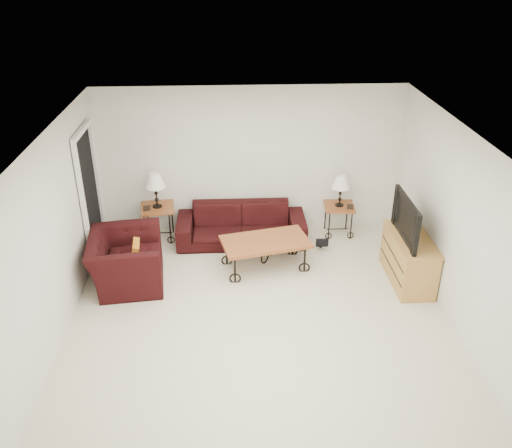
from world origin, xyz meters
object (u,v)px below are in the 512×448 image
(side_table_left, at_px, (159,223))
(backpack, at_px, (321,238))
(lamp_left, at_px, (156,190))
(coffee_table, at_px, (265,254))
(television, at_px, (413,219))
(lamp_right, at_px, (340,191))
(side_table_right, at_px, (338,220))
(armchair, at_px, (126,260))
(tv_stand, at_px, (408,259))
(sofa, at_px, (241,225))

(side_table_left, distance_m, backpack, 2.72)
(lamp_left, bearing_deg, coffee_table, -31.25)
(television, bearing_deg, lamp_right, -153.84)
(side_table_right, relative_size, lamp_left, 0.91)
(side_table_right, xyz_separation_m, coffee_table, (-1.32, -1.04, -0.03))
(armchair, bearing_deg, tv_stand, -98.43)
(sofa, height_order, coffee_table, sofa)
(lamp_right, distance_m, backpack, 0.86)
(coffee_table, bearing_deg, armchair, -171.74)
(coffee_table, bearing_deg, lamp_right, 38.38)
(tv_stand, bearing_deg, lamp_right, 116.78)
(tv_stand, bearing_deg, side_table_right, 116.78)
(sofa, distance_m, tv_stand, 2.74)
(television, bearing_deg, backpack, -132.47)
(sofa, height_order, side_table_left, sofa)
(armchair, relative_size, backpack, 2.93)
(backpack, bearing_deg, side_table_right, 35.00)
(side_table_right, height_order, coffee_table, side_table_right)
(side_table_left, height_order, coffee_table, side_table_left)
(side_table_right, relative_size, television, 0.51)
(tv_stand, bearing_deg, lamp_left, 158.59)
(side_table_right, height_order, television, television)
(side_table_right, bearing_deg, side_table_left, 180.00)
(lamp_left, bearing_deg, backpack, -10.25)
(armchair, height_order, television, television)
(sofa, xyz_separation_m, lamp_right, (1.66, 0.18, 0.50))
(armchair, bearing_deg, coffee_table, -88.14)
(lamp_left, height_order, television, television)
(lamp_right, bearing_deg, sofa, -173.80)
(side_table_left, distance_m, tv_stand, 4.07)
(side_table_right, bearing_deg, coffee_table, -141.62)
(lamp_left, height_order, backpack, lamp_left)
(lamp_right, distance_m, tv_stand, 1.72)
(side_table_right, height_order, backpack, side_table_right)
(backpack, bearing_deg, tv_stand, -59.90)
(side_table_right, height_order, tv_stand, tv_stand)
(coffee_table, relative_size, tv_stand, 1.09)
(sofa, relative_size, armchair, 1.83)
(sofa, xyz_separation_m, television, (2.39, -1.30, 0.71))
(armchair, bearing_deg, side_table_left, -19.84)
(lamp_right, height_order, coffee_table, lamp_right)
(sofa, distance_m, lamp_left, 1.50)
(lamp_right, height_order, tv_stand, lamp_right)
(sofa, relative_size, lamp_right, 3.94)
(lamp_left, xyz_separation_m, television, (3.77, -1.48, 0.13))
(television, bearing_deg, side_table_left, -111.52)
(side_table_left, bearing_deg, coffee_table, -31.25)
(sofa, xyz_separation_m, side_table_right, (1.66, 0.18, -0.04))
(side_table_right, distance_m, television, 1.81)
(side_table_left, bearing_deg, television, -21.52)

